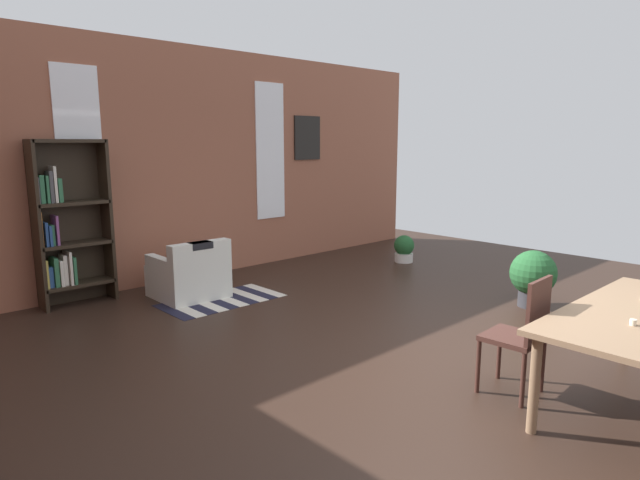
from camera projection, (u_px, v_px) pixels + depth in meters
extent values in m
plane|color=#2F1F18|center=(447.00, 366.00, 4.75)|extent=(11.30, 11.30, 0.00)
cube|color=#995943|center=(186.00, 164.00, 7.61)|extent=(9.38, 0.12, 3.27)
cube|color=white|center=(80.00, 154.00, 6.54)|extent=(0.55, 0.02, 2.12)
cube|color=white|center=(270.00, 152.00, 8.52)|extent=(0.55, 0.02, 2.12)
cylinder|color=#8A6C4F|center=(534.00, 385.00, 3.60)|extent=(0.07, 0.07, 0.69)
cylinder|color=#8A6C4F|center=(627.00, 323.00, 4.83)|extent=(0.07, 0.07, 0.69)
cylinder|color=silver|center=(633.00, 322.00, 3.60)|extent=(0.04, 0.04, 0.04)
cube|color=#41251E|center=(512.00, 338.00, 4.17)|extent=(0.42, 0.42, 0.04)
cube|color=#41251E|center=(538.00, 312.00, 4.00)|extent=(0.38, 0.05, 0.50)
cylinder|color=#41251E|center=(499.00, 354.00, 4.47)|extent=(0.04, 0.04, 0.43)
cylinder|color=#41251E|center=(478.00, 366.00, 4.21)|extent=(0.04, 0.04, 0.43)
cylinder|color=#41251E|center=(543.00, 366.00, 4.22)|extent=(0.04, 0.04, 0.43)
cylinder|color=#41251E|center=(523.00, 380.00, 3.97)|extent=(0.04, 0.04, 0.43)
cube|color=#2D2319|center=(37.00, 227.00, 6.13)|extent=(0.04, 0.30, 1.98)
cube|color=#2D2319|center=(107.00, 220.00, 6.68)|extent=(0.04, 0.30, 1.98)
cube|color=#2D2319|center=(69.00, 222.00, 6.51)|extent=(0.85, 0.01, 1.98)
cube|color=#2D2319|center=(78.00, 284.00, 6.54)|extent=(0.81, 0.30, 0.04)
cube|color=gold|center=(45.00, 274.00, 6.26)|extent=(0.04, 0.22, 0.33)
cube|color=#284C8C|center=(50.00, 277.00, 6.30)|extent=(0.05, 0.16, 0.25)
cube|color=#33724C|center=(54.00, 272.00, 6.33)|extent=(0.05, 0.21, 0.35)
cube|color=white|center=(59.00, 273.00, 6.37)|extent=(0.04, 0.24, 0.31)
cube|color=white|center=(64.00, 270.00, 6.40)|extent=(0.04, 0.18, 0.36)
cube|color=white|center=(68.00, 267.00, 6.43)|extent=(0.03, 0.25, 0.40)
cube|color=#33724C|center=(72.00, 270.00, 6.47)|extent=(0.03, 0.25, 0.33)
cube|color=#2D2319|center=(75.00, 244.00, 6.45)|extent=(0.81, 0.30, 0.04)
cube|color=orange|center=(40.00, 229.00, 6.16)|extent=(0.03, 0.15, 0.40)
cube|color=#284C8C|center=(44.00, 234.00, 6.20)|extent=(0.03, 0.23, 0.28)
cube|color=#284C8C|center=(48.00, 235.00, 6.23)|extent=(0.03, 0.26, 0.24)
cube|color=#33724C|center=(51.00, 235.00, 6.25)|extent=(0.04, 0.16, 0.24)
cube|color=#8C4C8C|center=(55.00, 230.00, 6.28)|extent=(0.03, 0.21, 0.35)
cube|color=#2D2319|center=(72.00, 203.00, 6.36)|extent=(0.81, 0.30, 0.04)
cube|color=#4C4C51|center=(36.00, 190.00, 6.08)|extent=(0.03, 0.16, 0.30)
cube|color=#33724C|center=(41.00, 189.00, 6.11)|extent=(0.05, 0.15, 0.32)
cube|color=#33724C|center=(46.00, 189.00, 6.15)|extent=(0.03, 0.17, 0.31)
cube|color=#4C4C51|center=(50.00, 187.00, 6.17)|extent=(0.04, 0.18, 0.36)
cube|color=white|center=(53.00, 184.00, 6.20)|extent=(0.03, 0.18, 0.42)
cube|color=#33724C|center=(59.00, 190.00, 6.24)|extent=(0.04, 0.17, 0.27)
cube|color=#2D2319|center=(66.00, 141.00, 6.23)|extent=(0.81, 0.30, 0.04)
cube|color=silver|center=(188.00, 281.00, 6.85)|extent=(0.81, 0.81, 0.40)
cube|color=silver|center=(200.00, 256.00, 6.55)|extent=(0.80, 0.17, 0.35)
cube|color=silver|center=(211.00, 256.00, 7.02)|extent=(0.13, 0.72, 0.15)
cube|color=silver|center=(162.00, 264.00, 6.57)|extent=(0.13, 0.72, 0.15)
cube|color=black|center=(200.00, 245.00, 6.52)|extent=(0.28, 0.17, 0.08)
cylinder|color=#333338|center=(531.00, 299.00, 6.44)|extent=(0.31, 0.31, 0.20)
sphere|color=#235B2D|center=(533.00, 273.00, 6.38)|extent=(0.54, 0.54, 0.54)
cylinder|color=silver|center=(404.00, 258.00, 8.85)|extent=(0.30, 0.30, 0.15)
sphere|color=#235B2D|center=(404.00, 245.00, 8.81)|extent=(0.33, 0.33, 0.33)
cube|color=#1E1E33|center=(173.00, 312.00, 6.25)|extent=(0.15, 0.78, 0.01)
cube|color=silver|center=(184.00, 309.00, 6.35)|extent=(0.15, 0.78, 0.01)
cube|color=#1E1E33|center=(195.00, 306.00, 6.45)|extent=(0.15, 0.78, 0.01)
cube|color=silver|center=(206.00, 304.00, 6.55)|extent=(0.15, 0.78, 0.01)
cube|color=#1E1E33|center=(217.00, 301.00, 6.65)|extent=(0.15, 0.78, 0.01)
cube|color=silver|center=(227.00, 299.00, 6.75)|extent=(0.15, 0.78, 0.01)
cube|color=#1E1E33|center=(236.00, 297.00, 6.85)|extent=(0.15, 0.78, 0.01)
cube|color=silver|center=(246.00, 294.00, 6.95)|extent=(0.15, 0.78, 0.01)
cube|color=#1E1E33|center=(255.00, 292.00, 7.05)|extent=(0.15, 0.78, 0.01)
cube|color=silver|center=(264.00, 290.00, 7.15)|extent=(0.15, 0.78, 0.01)
cube|color=black|center=(307.00, 138.00, 9.01)|extent=(0.56, 0.03, 0.72)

